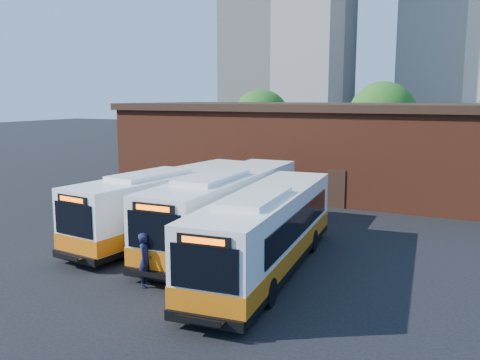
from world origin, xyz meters
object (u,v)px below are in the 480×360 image
at_px(bus_midwest, 170,205).
at_px(bus_east, 267,234).
at_px(transit_worker, 145,260).
at_px(bus_mideast, 227,211).

height_order(bus_midwest, bus_east, bus_midwest).
bearing_deg(transit_worker, bus_midwest, 10.39).
bearing_deg(bus_midwest, transit_worker, -57.24).
bearing_deg(bus_east, bus_midwest, 151.10).
xyz_separation_m(bus_midwest, transit_worker, (3.07, -6.25, -0.53)).
distance_m(bus_midwest, transit_worker, 6.98).
xyz_separation_m(bus_east, transit_worker, (-3.30, -3.49, -0.52)).
xyz_separation_m(bus_midwest, bus_mideast, (3.19, -0.04, 0.06)).
relative_size(bus_midwest, bus_east, 1.00).
height_order(bus_mideast, bus_east, bus_mideast).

